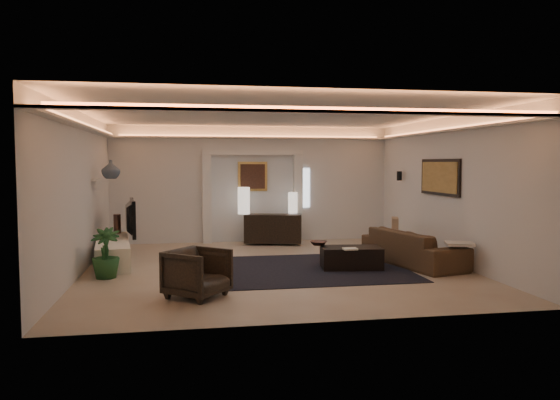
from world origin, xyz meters
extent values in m
plane|color=#BDAC94|center=(0.00, 0.00, 0.00)|extent=(7.00, 7.00, 0.00)
plane|color=white|center=(0.00, 0.00, 2.90)|extent=(7.00, 7.00, 0.00)
plane|color=silver|center=(0.00, 3.50, 1.45)|extent=(7.00, 0.00, 7.00)
plane|color=silver|center=(0.00, -3.50, 1.45)|extent=(7.00, 0.00, 7.00)
plane|color=silver|center=(-3.50, 0.00, 1.45)|extent=(0.00, 7.00, 7.00)
plane|color=silver|center=(3.50, 0.00, 1.45)|extent=(0.00, 7.00, 7.00)
cube|color=silver|center=(0.00, 0.00, 2.62)|extent=(7.00, 7.00, 0.04)
cube|color=white|center=(1.35, 3.48, 1.35)|extent=(0.25, 0.03, 1.00)
cube|color=black|center=(0.40, -0.20, 0.01)|extent=(4.00, 3.00, 0.01)
cube|color=silver|center=(-1.15, 3.40, 1.10)|extent=(0.22, 0.20, 2.20)
cube|color=silver|center=(1.15, 3.40, 1.10)|extent=(0.22, 0.20, 2.20)
cube|color=silver|center=(0.00, 3.40, 2.25)|extent=(2.52, 0.20, 0.12)
cube|color=tan|center=(0.00, 3.47, 1.65)|extent=(0.74, 0.04, 0.74)
cube|color=#4C2D1E|center=(0.00, 3.44, 1.65)|extent=(0.62, 0.02, 0.62)
cube|color=black|center=(3.47, 0.30, 1.70)|extent=(0.04, 1.64, 0.74)
cube|color=tan|center=(3.44, 0.30, 1.70)|extent=(0.02, 1.50, 0.62)
cylinder|color=black|center=(3.38, 2.20, 1.68)|extent=(0.12, 0.12, 0.22)
cube|color=silver|center=(-3.44, 1.40, 1.65)|extent=(0.10, 0.55, 0.04)
cube|color=black|center=(0.42, 2.84, 0.40)|extent=(1.44, 0.75, 0.69)
cylinder|color=white|center=(-0.27, 3.06, 1.09)|extent=(0.31, 0.31, 0.65)
cylinder|color=white|center=(0.95, 3.06, 1.09)|extent=(0.24, 0.24, 0.52)
cube|color=white|center=(-3.11, 1.09, 0.23)|extent=(0.94, 2.54, 0.46)
imported|color=black|center=(-2.90, 1.66, 0.83)|extent=(1.34, 0.35, 0.77)
cylinder|color=#4B2F27|center=(-3.14, 2.11, 0.64)|extent=(0.16, 0.16, 0.42)
imported|color=slate|center=(-3.15, 1.37, 1.86)|extent=(0.37, 0.37, 0.38)
imported|color=#235225|center=(-3.03, -0.37, 0.43)|extent=(0.51, 0.51, 0.87)
imported|color=black|center=(2.72, -0.13, 0.34)|extent=(2.46, 1.43, 0.68)
cube|color=beige|center=(3.15, -1.13, 0.55)|extent=(0.58, 0.52, 0.05)
cube|color=tan|center=(2.94, 1.33, 0.55)|extent=(0.28, 0.47, 0.45)
cube|color=black|center=(1.40, -0.32, 0.20)|extent=(1.18, 0.74, 0.42)
imported|color=#482D25|center=(0.84, -0.01, 0.45)|extent=(0.42, 0.42, 0.08)
cube|color=white|center=(1.28, -0.62, 0.42)|extent=(0.26, 0.19, 0.03)
imported|color=#352E24|center=(-1.49, -1.97, 0.36)|extent=(1.10, 1.10, 0.72)
camera|label=1|loc=(-1.62, -9.83, 1.99)|focal=34.08mm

